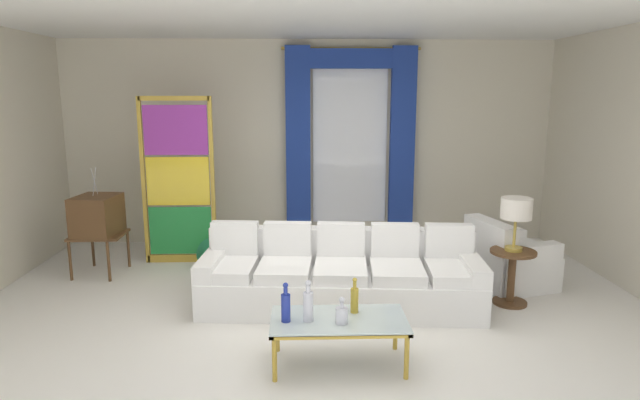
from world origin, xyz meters
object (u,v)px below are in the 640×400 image
(bottle_amber_squat, at_px, (355,299))
(armchair_white, at_px, (507,262))
(round_side_table, at_px, (512,272))
(bottle_blue_decanter, at_px, (308,305))
(stained_glass_divider, at_px, (178,184))
(couch_white_long, at_px, (341,277))
(peacock_figurine, at_px, (212,256))
(bottle_ruby_flask, at_px, (286,306))
(vintage_tv, at_px, (97,217))
(table_lamp_brass, at_px, (516,211))
(coffee_table, at_px, (339,323))
(bottle_crystal_tall, at_px, (342,314))

(bottle_amber_squat, distance_m, armchair_white, 2.61)
(armchair_white, xyz_separation_m, round_side_table, (-0.16, -0.56, 0.07))
(bottle_blue_decanter, xyz_separation_m, bottle_amber_squat, (0.39, 0.16, -0.02))
(armchair_white, relative_size, stained_glass_divider, 0.45)
(round_side_table, bearing_deg, couch_white_long, 178.68)
(stained_glass_divider, distance_m, peacock_figurine, 1.07)
(bottle_ruby_flask, xyz_separation_m, round_side_table, (2.38, 1.31, -0.19))
(vintage_tv, bearing_deg, bottle_amber_squat, -37.80)
(bottle_amber_squat, xyz_separation_m, peacock_figurine, (-1.57, 2.30, -0.31))
(vintage_tv, height_order, table_lamp_brass, vintage_tv)
(vintage_tv, bearing_deg, stained_glass_divider, 25.88)
(coffee_table, distance_m, stained_glass_divider, 3.52)
(bottle_amber_squat, distance_m, peacock_figurine, 2.80)
(bottle_amber_squat, bearing_deg, round_side_table, 32.29)
(peacock_figurine, bearing_deg, vintage_tv, 179.64)
(bottle_ruby_flask, bearing_deg, couch_white_long, 67.98)
(bottle_blue_decanter, relative_size, stained_glass_divider, 0.16)
(bottle_crystal_tall, bearing_deg, armchair_white, 42.56)
(round_side_table, bearing_deg, bottle_ruby_flask, -151.22)
(coffee_table, xyz_separation_m, bottle_ruby_flask, (-0.43, -0.05, 0.17))
(bottle_crystal_tall, bearing_deg, bottle_blue_decanter, 168.68)
(bottle_amber_squat, xyz_separation_m, bottle_ruby_flask, (-0.58, -0.17, 0.01))
(bottle_amber_squat, bearing_deg, table_lamp_brass, 32.29)
(couch_white_long, height_order, bottle_amber_squat, couch_white_long)
(couch_white_long, relative_size, round_side_table, 5.01)
(peacock_figurine, bearing_deg, round_side_table, -18.96)
(bottle_crystal_tall, bearing_deg, stained_glass_divider, 123.06)
(coffee_table, xyz_separation_m, bottle_amber_squat, (0.14, 0.12, 0.16))
(stained_glass_divider, bearing_deg, coffee_table, -56.29)
(couch_white_long, bearing_deg, armchair_white, 14.61)
(couch_white_long, height_order, peacock_figurine, couch_white_long)
(peacock_figurine, relative_size, round_side_table, 1.01)
(bottle_blue_decanter, xyz_separation_m, bottle_crystal_tall, (0.27, -0.05, -0.06))
(bottle_amber_squat, height_order, armchair_white, armchair_white)
(bottle_amber_squat, height_order, table_lamp_brass, table_lamp_brass)
(round_side_table, bearing_deg, vintage_tv, 166.25)
(bottle_blue_decanter, height_order, bottle_amber_squat, bottle_blue_decanter)
(bottle_blue_decanter, xyz_separation_m, stained_glass_divider, (-1.66, 2.92, 0.51))
(bottle_crystal_tall, relative_size, bottle_amber_squat, 0.73)
(bottle_amber_squat, relative_size, bottle_ruby_flask, 0.93)
(armchair_white, bearing_deg, stained_glass_divider, 165.36)
(bottle_crystal_tall, relative_size, round_side_table, 0.38)
(stained_glass_divider, distance_m, round_side_table, 4.24)
(couch_white_long, height_order, bottle_ruby_flask, couch_white_long)
(armchair_white, height_order, peacock_figurine, armchair_white)
(coffee_table, height_order, armchair_white, armchair_white)
(coffee_table, height_order, stained_glass_divider, stained_glass_divider)
(bottle_ruby_flask, xyz_separation_m, armchair_white, (2.54, 1.87, -0.26))
(couch_white_long, bearing_deg, round_side_table, -1.32)
(couch_white_long, xyz_separation_m, bottle_blue_decanter, (-0.36, -1.34, 0.25))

